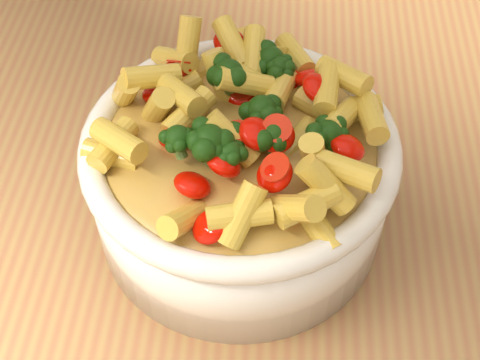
{
  "coord_description": "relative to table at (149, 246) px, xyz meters",
  "views": [
    {
      "loc": [
        0.12,
        -0.38,
        1.37
      ],
      "look_at": [
        0.1,
        -0.03,
        0.95
      ],
      "focal_mm": 50.0,
      "sensor_mm": 36.0,
      "label": 1
    }
  ],
  "objects": [
    {
      "name": "pasta_salad",
      "position": [
        0.1,
        -0.03,
        0.22
      ],
      "size": [
        0.2,
        0.2,
        0.04
      ],
      "color": "#FFDD50",
      "rests_on": "serving_bowl"
    },
    {
      "name": "serving_bowl",
      "position": [
        0.1,
        -0.03,
        0.16
      ],
      "size": [
        0.25,
        0.25,
        0.11
      ],
      "color": "white",
      "rests_on": "table"
    },
    {
      "name": "table",
      "position": [
        0.0,
        0.0,
        0.0
      ],
      "size": [
        1.2,
        0.8,
        0.9
      ],
      "color": "#A37A46",
      "rests_on": "ground"
    }
  ]
}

